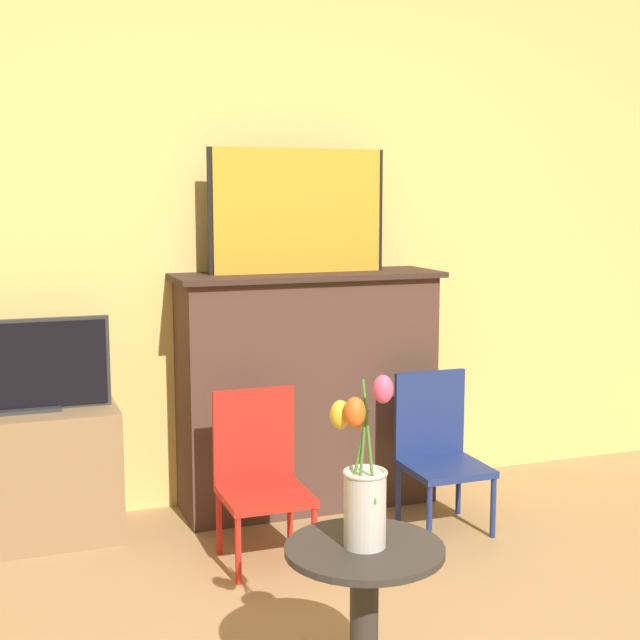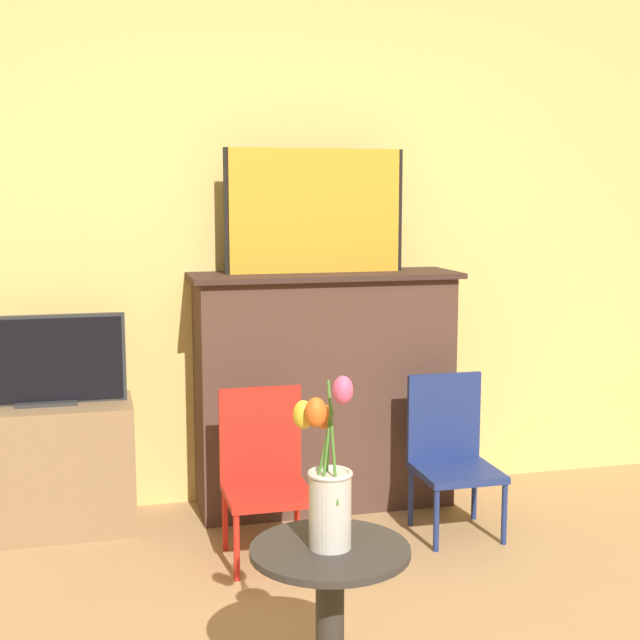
# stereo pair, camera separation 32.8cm
# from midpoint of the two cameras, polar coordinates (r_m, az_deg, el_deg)

# --- Properties ---
(wall_back) EXTENTS (8.00, 0.06, 2.70)m
(wall_back) POSITION_cam_midpoint_polar(r_m,az_deg,el_deg) (4.20, -6.49, 6.63)
(wall_back) COLOR #E0BC66
(wall_back) RESTS_ON ground
(fireplace_mantel) EXTENTS (1.23, 0.41, 1.10)m
(fireplace_mantel) POSITION_cam_midpoint_polar(r_m,az_deg,el_deg) (4.14, -3.10, -4.34)
(fireplace_mantel) COLOR #4C3328
(fireplace_mantel) RESTS_ON ground
(painting) EXTENTS (0.83, 0.03, 0.56)m
(painting) POSITION_cam_midpoint_polar(r_m,az_deg,el_deg) (4.04, -3.75, 6.98)
(painting) COLOR black
(painting) RESTS_ON fireplace_mantel
(tv_stand) EXTENTS (0.72, 0.38, 0.56)m
(tv_stand) POSITION_cam_midpoint_polar(r_m,az_deg,el_deg) (4.02, -20.24, -9.40)
(tv_stand) COLOR olive
(tv_stand) RESTS_ON ground
(tv_monitor) EXTENTS (0.67, 0.12, 0.39)m
(tv_monitor) POSITION_cam_midpoint_polar(r_m,az_deg,el_deg) (3.91, -20.58, -2.86)
(tv_monitor) COLOR #2D2D2D
(tv_monitor) RESTS_ON tv_stand
(chair_red) EXTENTS (0.34, 0.34, 0.67)m
(chair_red) POSITION_cam_midpoint_polar(r_m,az_deg,el_deg) (3.61, -6.48, -9.66)
(chair_red) COLOR red
(chair_red) RESTS_ON ground
(chair_blue) EXTENTS (0.34, 0.34, 0.67)m
(chair_blue) POSITION_cam_midpoint_polar(r_m,az_deg,el_deg) (3.95, 5.22, -8.10)
(chair_blue) COLOR navy
(chair_blue) RESTS_ON ground
(side_table) EXTENTS (0.44, 0.44, 0.50)m
(side_table) POSITION_cam_midpoint_polar(r_m,az_deg,el_deg) (2.58, -0.96, -17.86)
(side_table) COLOR #332D28
(side_table) RESTS_ON ground
(vase_tulips) EXTENTS (0.17, 0.19, 0.50)m
(vase_tulips) POSITION_cam_midpoint_polar(r_m,az_deg,el_deg) (2.44, -1.10, -10.56)
(vase_tulips) COLOR beige
(vase_tulips) RESTS_ON side_table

